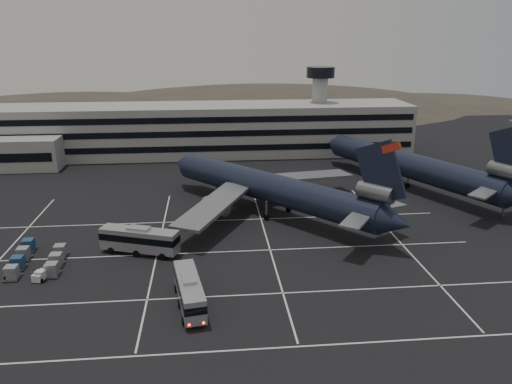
{
  "coord_description": "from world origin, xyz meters",
  "views": [
    {
      "loc": [
        2.64,
        -68.96,
        33.5
      ],
      "look_at": [
        11.19,
        19.1,
        5.0
      ],
      "focal_mm": 35.0,
      "sensor_mm": 36.0,
      "label": 1
    }
  ],
  "objects_px": {
    "bus_far": "(140,239)",
    "tug_a": "(40,275)",
    "trijet_main": "(272,188)",
    "bus_near": "(189,290)",
    "uld_cluster": "(36,259)"
  },
  "relations": [
    {
      "from": "bus_far",
      "to": "tug_a",
      "type": "relative_size",
      "value": 4.6
    },
    {
      "from": "trijet_main",
      "to": "bus_far",
      "type": "xyz_separation_m",
      "value": [
        -23.01,
        -15.76,
        -2.81
      ]
    },
    {
      "from": "bus_near",
      "to": "uld_cluster",
      "type": "relative_size",
      "value": 0.99
    },
    {
      "from": "bus_near",
      "to": "bus_far",
      "type": "bearing_deg",
      "value": 106.94
    },
    {
      "from": "bus_near",
      "to": "tug_a",
      "type": "distance_m",
      "value": 23.18
    },
    {
      "from": "bus_far",
      "to": "bus_near",
      "type": "bearing_deg",
      "value": -133.69
    },
    {
      "from": "bus_far",
      "to": "tug_a",
      "type": "height_order",
      "value": "bus_far"
    },
    {
      "from": "bus_far",
      "to": "uld_cluster",
      "type": "bearing_deg",
      "value": 120.23
    },
    {
      "from": "tug_a",
      "to": "uld_cluster",
      "type": "xyz_separation_m",
      "value": [
        -2.12,
        4.96,
        0.26
      ]
    },
    {
      "from": "bus_far",
      "to": "tug_a",
      "type": "xyz_separation_m",
      "value": [
        -12.99,
        -7.67,
        -1.73
      ]
    },
    {
      "from": "bus_far",
      "to": "tug_a",
      "type": "bearing_deg",
      "value": 140.64
    },
    {
      "from": "tug_a",
      "to": "uld_cluster",
      "type": "height_order",
      "value": "uld_cluster"
    },
    {
      "from": "bus_near",
      "to": "bus_far",
      "type": "relative_size",
      "value": 0.94
    },
    {
      "from": "uld_cluster",
      "to": "bus_near",
      "type": "bearing_deg",
      "value": -31.07
    },
    {
      "from": "trijet_main",
      "to": "uld_cluster",
      "type": "distance_m",
      "value": 42.57
    }
  ]
}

